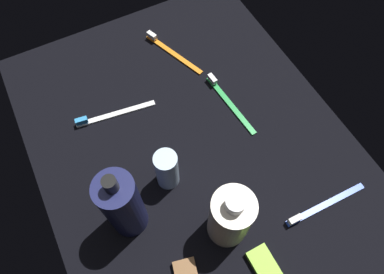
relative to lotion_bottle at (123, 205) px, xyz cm
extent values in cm
cube|color=black|center=(9.13, -18.01, -9.80)|extent=(84.00, 64.00, 1.20)
cylinder|color=#1A1E4B|center=(0.00, 0.00, -0.17)|extent=(6.69, 6.69, 18.06)
cylinder|color=black|center=(0.00, 0.00, 10.26)|extent=(2.20, 2.20, 2.80)
cylinder|color=silver|center=(-9.82, -15.57, -2.17)|extent=(7.49, 7.49, 14.06)
cylinder|color=silver|center=(-9.82, -15.57, 5.96)|extent=(3.20, 3.20, 2.20)
cylinder|color=silver|center=(4.12, -9.97, -4.12)|extent=(4.48, 4.48, 10.16)
cube|color=white|center=(23.50, -6.32, -8.75)|extent=(3.67, 17.99, 0.90)
cube|color=#338CCC|center=(24.53, 1.10, -7.70)|extent=(1.45, 2.73, 1.20)
cube|color=green|center=(13.76, -30.29, -8.75)|extent=(18.04, 2.72, 0.90)
cube|color=white|center=(21.23, -29.66, -7.70)|extent=(2.68, 1.32, 1.20)
cube|color=blue|center=(-14.97, -34.99, -8.75)|extent=(1.74, 18.03, 0.90)
cube|color=white|center=(-14.75, -27.49, -7.70)|extent=(1.18, 2.63, 1.20)
cube|color=orange|center=(33.12, -25.45, -8.75)|extent=(17.24, 7.56, 0.90)
cube|color=white|center=(40.13, -22.76, -7.70)|extent=(2.82, 1.96, 1.20)
camera|label=1|loc=(-20.89, -2.36, 57.69)|focal=32.68mm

